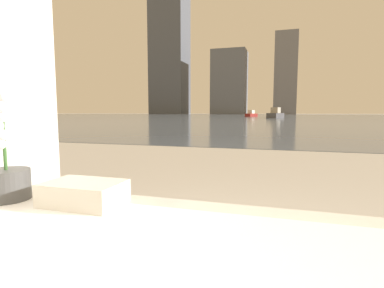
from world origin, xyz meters
name	(u,v)px	position (x,y,z in m)	size (l,w,h in m)	color
potted_orchid	(6,176)	(-0.46, 0.77, 0.63)	(0.16, 0.16, 0.39)	#4C4C4C
towel_stack	(84,193)	(-0.16, 0.81, 0.59)	(0.27, 0.18, 0.08)	silver
harbor_water	(282,116)	(0.00, 62.00, 0.01)	(180.00, 110.00, 0.01)	slate
harbor_boat_1	(251,114)	(-5.42, 56.65, 0.43)	(2.10, 3.38, 1.20)	maroon
harbor_boat_2	(276,114)	(-0.73, 44.26, 0.54)	(2.38, 4.24, 1.51)	#4C4C51
skyline_tower_0	(170,30)	(-45.52, 118.00, 34.04)	(13.98, 12.72, 68.07)	#4C515B
skyline_tower_1	(229,83)	(-20.56, 118.00, 12.24)	(12.99, 11.35, 24.47)	slate
skyline_tower_2	(286,74)	(0.38, 118.00, 14.87)	(8.09, 8.22, 29.74)	slate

